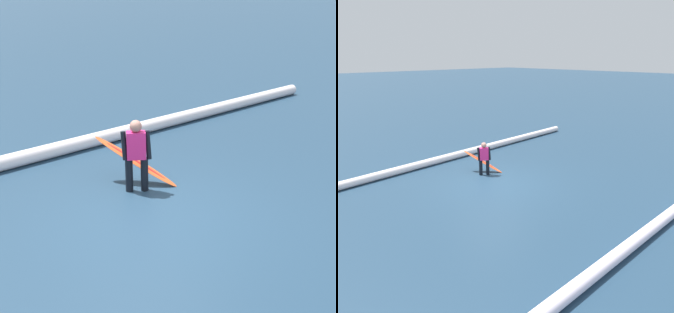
{
  "view_description": "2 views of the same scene",
  "coord_description": "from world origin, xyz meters",
  "views": [
    {
      "loc": [
        4.42,
        5.68,
        3.72
      ],
      "look_at": [
        -0.4,
        -0.11,
        0.93
      ],
      "focal_mm": 52.18,
      "sensor_mm": 36.0,
      "label": 1
    },
    {
      "loc": [
        8.01,
        8.85,
        4.67
      ],
      "look_at": [
        -0.48,
        0.17,
        1.01
      ],
      "focal_mm": 36.17,
      "sensor_mm": 36.0,
      "label": 2
    }
  ],
  "objects": [
    {
      "name": "surfer",
      "position": [
        -0.4,
        -1.0,
        0.75
      ],
      "size": [
        0.45,
        0.38,
        1.35
      ],
      "rotation": [
        0.0,
        0.0,
        2.56
      ],
      "color": "black",
      "rests_on": "ground_plane"
    },
    {
      "name": "surfboard",
      "position": [
        -0.61,
        -1.33,
        0.43
      ],
      "size": [
        1.17,
        1.49,
        0.89
      ],
      "color": "#E55926",
      "rests_on": "ground_plane"
    },
    {
      "name": "ground_plane",
      "position": [
        0.0,
        0.0,
        0.0
      ],
      "size": [
        171.7,
        171.7,
        0.0
      ],
      "primitive_type": "plane",
      "color": "navy"
    }
  ]
}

